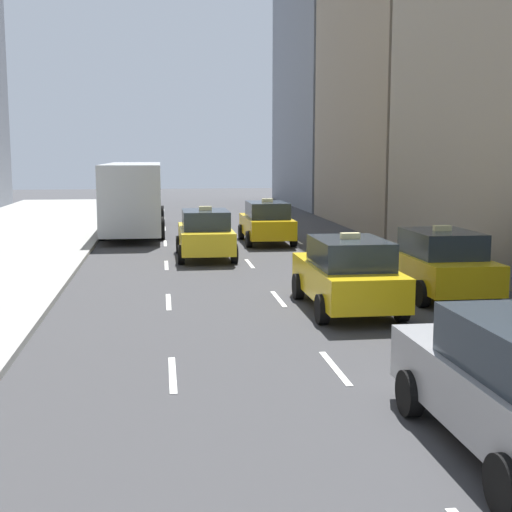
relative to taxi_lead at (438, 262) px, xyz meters
name	(u,v)px	position (x,y,z in m)	size (l,w,h in m)	color
lane_markings	(262,279)	(-4.20, 3.10, -0.87)	(5.72, 56.00, 0.01)	white
taxi_lead	(438,262)	(0.00, 0.00, 0.00)	(2.02, 4.40, 1.87)	yellow
taxi_second	(267,222)	(-2.80, 11.62, 0.00)	(2.02, 4.40, 1.87)	yellow
taxi_third	(347,274)	(-2.80, -1.40, 0.00)	(2.02, 4.40, 1.87)	yellow
taxi_fourth	(205,234)	(-5.60, 7.60, 0.00)	(2.02, 4.40, 1.87)	yellow
city_bus	(134,194)	(-8.41, 16.75, 0.91)	(2.80, 11.61, 3.25)	#B7BCC1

